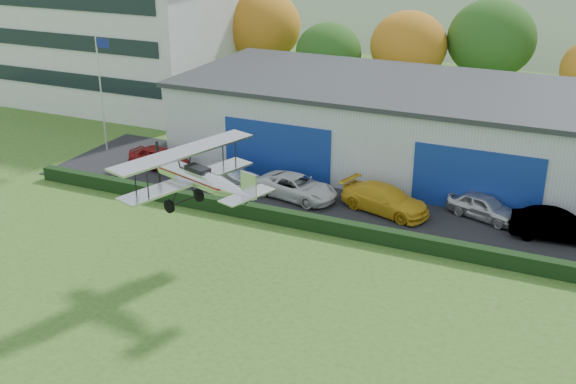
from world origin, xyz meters
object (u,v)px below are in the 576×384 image
at_px(car_5, 557,226).
at_px(hangar, 496,136).
at_px(car_0, 160,158).
at_px(biplane, 199,176).
at_px(flagpole, 101,82).
at_px(car_1, 227,177).
at_px(car_2, 297,187).
at_px(car_3, 385,199).
at_px(car_4, 484,206).
at_px(office_block, 121,36).

bearing_deg(car_5, hangar, 23.89).
distance_m(car_0, biplane, 14.65).
xyz_separation_m(flagpole, car_1, (10.84, -2.63, -4.03)).
height_order(car_2, car_3, car_3).
distance_m(hangar, biplane, 20.74).
bearing_deg(hangar, car_4, -84.61).
xyz_separation_m(flagpole, car_4, (25.52, -0.73, -4.06)).
bearing_deg(car_4, car_2, 118.49).
bearing_deg(car_4, car_1, 116.90).
relative_size(hangar, car_2, 8.37).
height_order(car_0, car_2, car_0).
height_order(hangar, car_2, hangar).
bearing_deg(hangar, car_3, -118.74).
bearing_deg(car_2, flagpole, 92.79).
relative_size(car_0, car_1, 1.00).
relative_size(flagpole, car_3, 1.57).
xyz_separation_m(car_5, biplane, (-14.49, -10.21, 3.94)).
height_order(hangar, car_4, hangar).
bearing_deg(car_4, flagpole, 107.88).
distance_m(hangar, office_block, 33.84).
bearing_deg(car_2, car_3, -75.87).
relative_size(office_block, car_2, 4.24).
distance_m(hangar, car_3, 9.42).
bearing_deg(office_block, car_2, -33.30).
distance_m(car_1, car_2, 4.42).
distance_m(flagpole, car_0, 6.87).
bearing_deg(office_block, biplane, -47.51).
distance_m(hangar, flagpole, 25.68).
bearing_deg(biplane, flagpole, 158.93).
relative_size(car_4, biplane, 0.54).
bearing_deg(biplane, car_2, 105.46).
bearing_deg(car_0, car_2, -87.06).
bearing_deg(car_2, car_4, -69.47).
relative_size(car_1, car_3, 0.84).
bearing_deg(car_1, hangar, -55.39).
bearing_deg(flagpole, biplane, -39.09).
relative_size(car_3, car_4, 1.28).
bearing_deg(car_4, biplane, 156.11).
distance_m(office_block, car_5, 40.50).
xyz_separation_m(car_1, car_5, (18.47, 0.80, 0.04)).
relative_size(car_1, car_5, 0.94).
relative_size(office_block, car_5, 4.57).
bearing_deg(hangar, office_block, 167.99).
height_order(flagpole, car_1, flagpole).
xyz_separation_m(car_0, car_4, (20.16, 0.86, -0.05)).
bearing_deg(office_block, car_0, -47.27).
distance_m(car_3, car_4, 5.26).
relative_size(hangar, car_4, 10.19).
distance_m(car_0, car_5, 23.96).
relative_size(hangar, car_3, 7.99).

